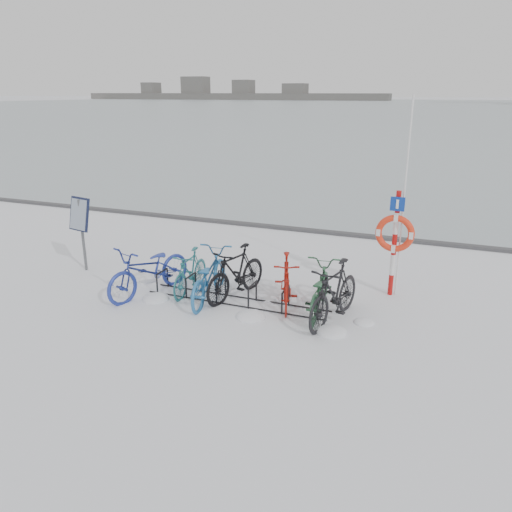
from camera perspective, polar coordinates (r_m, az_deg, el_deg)
ground at (r=10.57m, az=-2.23°, el=-5.25°), size 900.00×900.00×0.00m
ice_sheet at (r=163.96m, az=21.04°, el=15.63°), size 400.00×298.00×0.02m
quay_edge at (r=15.83m, az=6.40°, el=2.89°), size 400.00×0.25×0.10m
bike_rack at (r=10.50m, az=-2.24°, el=-4.35°), size 4.00×0.48×0.46m
info_board at (r=12.74m, az=-19.48°, el=4.07°), size 0.64×0.35×1.83m
lifebuoy_station at (r=10.82m, az=15.62°, el=2.48°), size 0.80×0.23×4.16m
shoreline at (r=296.91m, az=-3.67°, el=17.94°), size 180.00×12.00×9.50m
bike_0 at (r=11.04m, az=-12.07°, el=-1.38°), size 1.36×2.34×1.16m
bike_1 at (r=11.03m, az=-7.53°, el=-1.64°), size 0.55×1.65×0.98m
bike_2 at (r=10.58m, az=-5.48°, el=-2.13°), size 1.00×2.15×1.09m
bike_3 at (r=10.65m, az=-2.31°, el=-1.75°), size 1.02×1.99×1.15m
bike_4 at (r=10.29m, az=3.48°, el=-2.74°), size 1.04×1.85×1.07m
bike_5 at (r=10.02m, az=7.22°, el=-3.61°), size 0.85×1.99×1.01m
bike_6 at (r=9.63m, az=8.94°, el=-4.02°), size 1.00×2.07×1.20m
snow_drifts at (r=10.29m, az=-0.82°, el=-5.92°), size 5.54×1.89×0.21m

